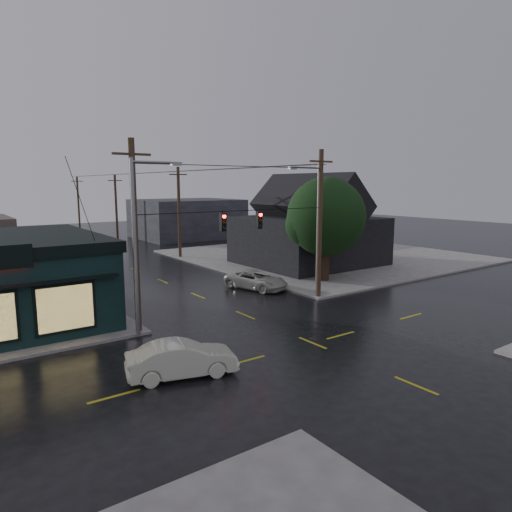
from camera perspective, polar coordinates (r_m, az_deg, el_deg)
ground_plane at (r=23.39m, az=7.06°, el=-10.73°), size 160.00×160.00×0.00m
sidewalk_ne at (r=50.90m, az=8.45°, el=0.09°), size 28.00×28.00×0.15m
ne_building at (r=44.82m, az=6.62°, el=4.59°), size 12.60×11.60×8.75m
corner_tree at (r=36.71m, az=8.75°, el=4.85°), size 6.28×6.28×8.30m
utility_pole_nw at (r=25.42m, az=-14.41°, el=-9.33°), size 2.00×0.32×10.15m
utility_pole_ne at (r=32.19m, az=7.78°, el=-5.24°), size 2.00×0.32×10.15m
utility_pole_far_a at (r=49.72m, az=-9.44°, el=-0.23°), size 2.00×0.32×9.65m
utility_pole_far_b at (r=68.10m, az=-16.90°, el=1.97°), size 2.00×0.32×9.15m
utility_pole_far_c at (r=87.19m, az=-21.15°, el=3.21°), size 2.00×0.32×9.15m
span_signal_assembly at (r=27.29m, az=-1.84°, el=4.43°), size 13.00×0.48×1.23m
streetlight_nw at (r=24.70m, az=-14.46°, el=-9.87°), size 5.40×0.30×9.15m
streetlight_ne at (r=33.02m, az=7.58°, el=-4.87°), size 5.40×0.30×9.15m
bg_building_east at (r=68.73m, az=-8.65°, el=4.66°), size 14.00×12.00×5.60m
sedan_cream at (r=19.47m, az=-9.23°, el=-12.59°), size 4.76×2.70×1.49m
suv_silver at (r=34.50m, az=0.03°, el=-3.00°), size 3.60×5.45×1.39m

